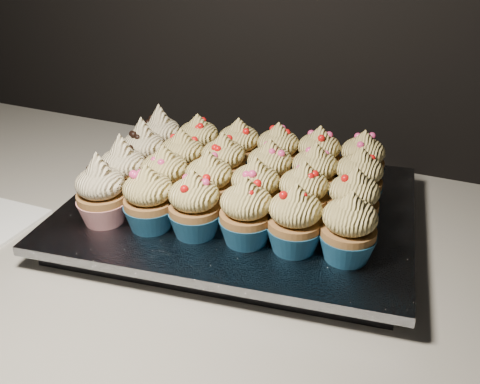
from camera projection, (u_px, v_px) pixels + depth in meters
The scene contains 27 objects.
worktop at pixel (217, 248), 0.71m from camera, with size 2.44×0.64×0.04m, color beige.
baking_tray at pixel (240, 217), 0.72m from camera, with size 0.41×0.32×0.02m, color black.
foil_lining at pixel (240, 207), 0.71m from camera, with size 0.45×0.35×0.01m, color silver.
cupcake_0 at pixel (101, 193), 0.65m from camera, with size 0.06×0.06×0.10m.
cupcake_1 at pixel (149, 200), 0.64m from camera, with size 0.06×0.06×0.08m.
cupcake_2 at pixel (195, 206), 0.63m from camera, with size 0.06×0.06×0.08m.
cupcake_3 at pixel (246, 213), 0.61m from camera, with size 0.06×0.06×0.08m.
cupcake_4 at pixel (295, 221), 0.60m from camera, with size 0.06×0.06×0.08m.
cupcake_5 at pixel (349, 229), 0.58m from camera, with size 0.06×0.06×0.08m.
cupcake_6 at pixel (124, 172), 0.70m from camera, with size 0.06×0.06×0.10m.
cupcake_7 at pixel (165, 178), 0.69m from camera, with size 0.06×0.06×0.08m.
cupcake_8 at pixel (209, 184), 0.68m from camera, with size 0.06×0.06×0.08m.
cupcake_9 at pixel (255, 191), 0.66m from camera, with size 0.06×0.06×0.08m.
cupcake_10 at pixel (303, 196), 0.65m from camera, with size 0.06×0.06×0.08m.
cupcake_11 at pixel (353, 202), 0.63m from camera, with size 0.06×0.06×0.08m.
cupcake_12 at pixel (144, 153), 0.76m from camera, with size 0.06×0.06×0.10m.
cupcake_13 at pixel (183, 160), 0.74m from camera, with size 0.06×0.06×0.08m.
cupcake_14 at pixel (223, 164), 0.73m from camera, with size 0.06×0.06×0.08m.
cupcake_15 at pixel (270, 171), 0.71m from camera, with size 0.06×0.06×0.08m.
cupcake_16 at pixel (314, 176), 0.70m from camera, with size 0.06×0.06×0.08m.
cupcake_17 at pixel (358, 180), 0.69m from camera, with size 0.06×0.06×0.08m.
cupcake_18 at pixel (161, 139), 0.81m from camera, with size 0.06×0.06×0.10m.
cupcake_19 at pixel (199, 144), 0.79m from camera, with size 0.06×0.06×0.08m.
cupcake_20 at pixel (239, 148), 0.78m from camera, with size 0.06×0.06×0.08m.
cupcake_21 at pixel (278, 153), 0.76m from camera, with size 0.06×0.06×0.08m.
cupcake_22 at pixel (318, 157), 0.75m from camera, with size 0.06×0.06×0.08m.
cupcake_23 at pixel (362, 162), 0.74m from camera, with size 0.06×0.06×0.08m.
Camera 1 is at (0.27, 1.17, 1.28)m, focal length 40.00 mm.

